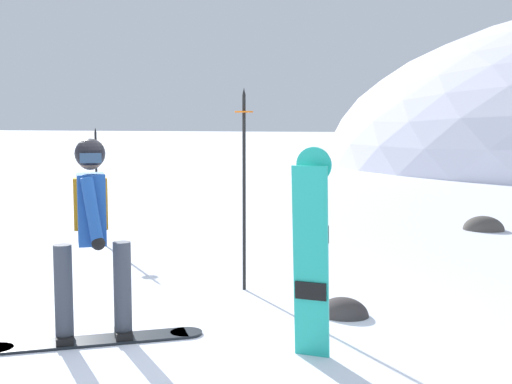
{
  "coord_description": "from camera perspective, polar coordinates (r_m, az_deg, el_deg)",
  "views": [
    {
      "loc": [
        2.87,
        -4.91,
        1.83
      ],
      "look_at": [
        -0.17,
        2.66,
        1.0
      ],
      "focal_mm": 46.93,
      "sensor_mm": 36.0,
      "label": 1
    }
  ],
  "objects": [
    {
      "name": "rock_dark",
      "position": [
        6.58,
        7.42,
        -10.38
      ],
      "size": [
        0.5,
        0.42,
        0.35
      ],
      "color": "#383333",
      "rests_on": "ground"
    },
    {
      "name": "spare_snowboard",
      "position": [
        5.22,
        4.75,
        -5.12
      ],
      "size": [
        0.28,
        0.15,
        1.66
      ],
      "color": "#23B7A3",
      "rests_on": "ground"
    },
    {
      "name": "rock_mid",
      "position": [
        12.28,
        18.82,
        -3.08
      ],
      "size": [
        0.7,
        0.59,
        0.49
      ],
      "color": "#4C4742",
      "rests_on": "ground"
    },
    {
      "name": "piste_marker_near",
      "position": [
        10.77,
        -13.44,
        1.33
      ],
      "size": [
        0.2,
        0.2,
        1.78
      ],
      "color": "black",
      "rests_on": "ground"
    },
    {
      "name": "snowboarder_main",
      "position": [
        5.74,
        -13.81,
        -3.48
      ],
      "size": [
        1.52,
        1.23,
        1.71
      ],
      "color": "black",
      "rests_on": "ground"
    },
    {
      "name": "ground_plane",
      "position": [
        5.98,
        -8.15,
        -12.08
      ],
      "size": [
        300.0,
        300.0,
        0.0
      ],
      "primitive_type": "plane",
      "color": "white"
    },
    {
      "name": "piste_marker_far",
      "position": [
        7.3,
        -1.02,
        1.31
      ],
      "size": [
        0.2,
        0.2,
        2.22
      ],
      "color": "black",
      "rests_on": "ground"
    }
  ]
}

